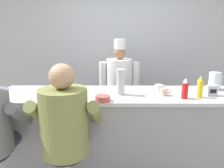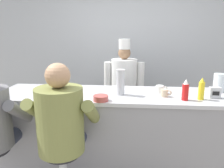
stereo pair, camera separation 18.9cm
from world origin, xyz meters
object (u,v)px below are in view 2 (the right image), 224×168
breakfast_plate (45,93)px  napkin_dispenser_chrome (215,93)px  cook_in_whites_near (124,86)px  ketchup_bottle_red (185,90)px  coffee_mug_white (160,89)px  coffee_mug_tan (165,93)px  mustard_bottle_yellow (201,89)px  cup_stack_steel (121,82)px  cereal_bowl (101,98)px  diner_seated_olive (62,122)px  water_pitcher_clear (219,83)px

breakfast_plate → napkin_dispenser_chrome: (1.91, -0.01, 0.05)m
napkin_dispenser_chrome → cook_in_whites_near: 1.44m
ketchup_bottle_red → napkin_dispenser_chrome: size_ratio=1.89×
ketchup_bottle_red → napkin_dispenser_chrome: ketchup_bottle_red is taller
coffee_mug_white → coffee_mug_tan: bearing=-76.9°
mustard_bottle_yellow → cup_stack_steel: cup_stack_steel is taller
mustard_bottle_yellow → cook_in_whites_near: size_ratio=0.15×
cereal_bowl → cup_stack_steel: (0.19, 0.25, 0.12)m
coffee_mug_white → cup_stack_steel: bearing=-167.5°
cereal_bowl → cook_in_whites_near: size_ratio=0.10×
ketchup_bottle_red → cereal_bowl: ketchup_bottle_red is taller
cup_stack_steel → breakfast_plate: bearing=-177.7°
diner_seated_olive → cook_in_whites_near: size_ratio=0.90×
napkin_dispenser_chrome → diner_seated_olive: size_ratio=0.08×
breakfast_plate → cup_stack_steel: size_ratio=0.78×
ketchup_bottle_red → water_pitcher_clear: 0.62m
breakfast_plate → cup_stack_steel: 0.89m
coffee_mug_white → napkin_dispenser_chrome: (0.56, -0.14, 0.01)m
water_pitcher_clear → cereal_bowl: water_pitcher_clear is taller
cup_stack_steel → napkin_dispenser_chrome: size_ratio=2.44×
coffee_mug_tan → cook_in_whites_near: bearing=115.6°
cereal_bowl → water_pitcher_clear: bearing=19.4°
mustard_bottle_yellow → diner_seated_olive: (-1.39, -0.42, -0.24)m
cereal_bowl → diner_seated_olive: bearing=-139.6°
diner_seated_olive → coffee_mug_white: bearing=32.7°
mustard_bottle_yellow → water_pitcher_clear: (0.31, 0.35, -0.00)m
coffee_mug_tan → cup_stack_steel: cup_stack_steel is taller
coffee_mug_tan → diner_seated_olive: bearing=-154.1°
water_pitcher_clear → breakfast_plate: (-2.06, -0.27, -0.10)m
ketchup_bottle_red → coffee_mug_tan: (-0.19, 0.11, -0.06)m
water_pitcher_clear → cup_stack_steel: (-1.17, -0.23, 0.04)m
mustard_bottle_yellow → ketchup_bottle_red: bearing=-168.3°
water_pitcher_clear → napkin_dispenser_chrome: water_pitcher_clear is taller
coffee_mug_tan → cook_in_whites_near: cook_in_whites_near is taller
water_pitcher_clear → breakfast_plate: 2.08m
ketchup_bottle_red → napkin_dispenser_chrome: (0.34, 0.11, -0.05)m
breakfast_plate → coffee_mug_tan: bearing=-0.1°
ketchup_bottle_red → water_pitcher_clear: ketchup_bottle_red is taller
cook_in_whites_near → ketchup_bottle_red: bearing=-58.9°
mustard_bottle_yellow → breakfast_plate: size_ratio=1.04×
breakfast_plate → cook_in_whites_near: 1.35m
cup_stack_steel → diner_seated_olive: 0.80m
mustard_bottle_yellow → breakfast_plate: 1.75m
ketchup_bottle_red → cook_in_whites_near: (-0.67, 1.12, -0.24)m
water_pitcher_clear → cup_stack_steel: cup_stack_steel is taller
breakfast_plate → cereal_bowl: cereal_bowl is taller
breakfast_plate → cup_stack_steel: bearing=2.3°
breakfast_plate → coffee_mug_tan: 1.37m
breakfast_plate → coffee_mug_white: (1.34, 0.14, 0.03)m
coffee_mug_tan → water_pitcher_clear: bearing=21.8°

